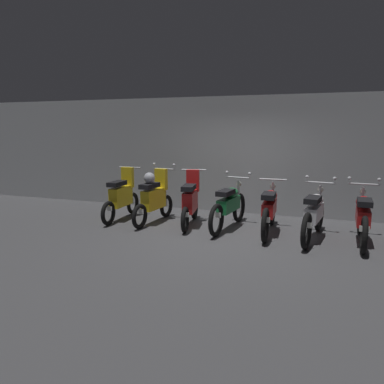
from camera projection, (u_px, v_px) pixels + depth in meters
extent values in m
plane|color=#424244|center=(220.00, 237.00, 7.02)|extent=(80.00, 80.00, 0.00)
cube|color=#9EA0A3|center=(245.00, 155.00, 8.98)|extent=(16.00, 0.30, 2.85)
torus|color=black|center=(133.00, 203.00, 8.94)|extent=(0.10, 0.53, 0.53)
torus|color=black|center=(108.00, 213.00, 7.86)|extent=(0.10, 0.53, 0.53)
cube|color=gold|center=(121.00, 196.00, 8.35)|extent=(0.23, 0.74, 0.44)
cube|color=gold|center=(128.00, 177.00, 8.61)|extent=(0.28, 0.12, 0.48)
cube|color=black|center=(117.00, 184.00, 8.15)|extent=(0.25, 0.52, 0.10)
cylinder|color=#B7BABF|center=(130.00, 167.00, 8.70)|extent=(0.56, 0.05, 0.04)
cylinder|color=#B7BABF|center=(131.00, 187.00, 8.82)|extent=(0.06, 0.15, 0.85)
sphere|color=silver|center=(131.00, 173.00, 8.77)|extent=(0.12, 0.12, 0.12)
cube|color=white|center=(109.00, 209.00, 7.86)|extent=(0.16, 0.01, 0.10)
torus|color=black|center=(166.00, 206.00, 8.60)|extent=(0.14, 0.54, 0.53)
torus|color=black|center=(140.00, 216.00, 7.57)|extent=(0.14, 0.54, 0.53)
cube|color=gold|center=(154.00, 199.00, 8.04)|extent=(0.29, 0.75, 0.44)
cube|color=gold|center=(161.00, 179.00, 8.28)|extent=(0.29, 0.15, 0.48)
cube|color=black|center=(150.00, 186.00, 7.84)|extent=(0.29, 0.54, 0.10)
cylinder|color=#B7BABF|center=(164.00, 169.00, 8.37)|extent=(0.56, 0.09, 0.04)
sphere|color=#B7BABF|center=(154.00, 164.00, 8.46)|extent=(0.07, 0.07, 0.07)
sphere|color=#B7BABF|center=(174.00, 165.00, 8.24)|extent=(0.07, 0.07, 0.07)
cylinder|color=#B7BABF|center=(165.00, 189.00, 8.49)|extent=(0.07, 0.15, 0.85)
sphere|color=silver|center=(165.00, 175.00, 8.44)|extent=(0.12, 0.12, 0.12)
cube|color=white|center=(140.00, 212.00, 7.58)|extent=(0.16, 0.03, 0.10)
sphere|color=#9EA0A8|center=(149.00, 178.00, 7.82)|extent=(0.24, 0.24, 0.24)
torus|color=black|center=(195.00, 208.00, 8.41)|extent=(0.17, 0.54, 0.53)
torus|color=black|center=(185.00, 220.00, 7.29)|extent=(0.17, 0.54, 0.53)
cube|color=red|center=(190.00, 201.00, 7.81)|extent=(0.33, 0.76, 0.44)
cube|color=red|center=(193.00, 180.00, 8.07)|extent=(0.30, 0.16, 0.48)
cube|color=black|center=(189.00, 188.00, 7.59)|extent=(0.32, 0.55, 0.10)
cylinder|color=#B7BABF|center=(194.00, 170.00, 8.17)|extent=(0.56, 0.12, 0.04)
cylinder|color=#B7BABF|center=(194.00, 190.00, 8.29)|extent=(0.08, 0.15, 0.85)
sphere|color=silver|center=(194.00, 176.00, 8.24)|extent=(0.12, 0.12, 0.12)
cube|color=white|center=(185.00, 215.00, 7.30)|extent=(0.16, 0.04, 0.10)
torus|color=black|center=(239.00, 207.00, 8.16)|extent=(0.18, 0.66, 0.65)
torus|color=black|center=(216.00, 220.00, 7.01)|extent=(0.18, 0.66, 0.65)
cube|color=#197238|center=(229.00, 204.00, 7.55)|extent=(0.33, 0.85, 0.28)
ellipsoid|color=#197238|center=(232.00, 193.00, 7.65)|extent=(0.32, 0.47, 0.22)
cube|color=black|center=(226.00, 193.00, 7.35)|extent=(0.31, 0.55, 0.10)
cylinder|color=#B7BABF|center=(238.00, 178.00, 7.95)|extent=(0.56, 0.11, 0.04)
sphere|color=#B7BABF|center=(227.00, 172.00, 8.05)|extent=(0.07, 0.07, 0.07)
sphere|color=#B7BABF|center=(250.00, 174.00, 7.82)|extent=(0.07, 0.07, 0.07)
cylinder|color=#B7BABF|center=(238.00, 194.00, 8.06)|extent=(0.08, 0.17, 0.65)
sphere|color=silver|center=(239.00, 184.00, 8.02)|extent=(0.12, 0.12, 0.12)
cube|color=white|center=(217.00, 215.00, 7.02)|extent=(0.16, 0.03, 0.10)
torus|color=black|center=(272.00, 210.00, 7.86)|extent=(0.10, 0.65, 0.65)
torus|color=black|center=(265.00, 225.00, 6.64)|extent=(0.10, 0.65, 0.65)
cube|color=red|center=(269.00, 208.00, 7.22)|extent=(0.24, 0.84, 0.28)
ellipsoid|color=red|center=(271.00, 196.00, 7.32)|extent=(0.27, 0.45, 0.22)
cube|color=black|center=(269.00, 196.00, 7.00)|extent=(0.25, 0.53, 0.10)
cylinder|color=#B7BABF|center=(273.00, 179.00, 7.64)|extent=(0.56, 0.05, 0.04)
cylinder|color=#B7BABF|center=(272.00, 196.00, 7.75)|extent=(0.06, 0.16, 0.65)
sphere|color=silver|center=(273.00, 186.00, 7.72)|extent=(0.12, 0.12, 0.12)
cube|color=white|center=(266.00, 220.00, 6.65)|extent=(0.16, 0.02, 0.10)
torus|color=black|center=(319.00, 215.00, 7.40)|extent=(0.19, 0.66, 0.65)
torus|color=black|center=(306.00, 231.00, 6.27)|extent=(0.19, 0.66, 0.65)
cube|color=silver|center=(314.00, 213.00, 6.80)|extent=(0.35, 0.86, 0.28)
ellipsoid|color=silver|center=(316.00, 200.00, 6.90)|extent=(0.33, 0.48, 0.22)
cube|color=black|center=(313.00, 200.00, 6.60)|extent=(0.32, 0.55, 0.10)
cylinder|color=#B7BABF|center=(320.00, 183.00, 7.19)|extent=(0.56, 0.13, 0.04)
sphere|color=#B7BABF|center=(307.00, 177.00, 7.30)|extent=(0.07, 0.07, 0.07)
sphere|color=#B7BABF|center=(335.00, 178.00, 7.05)|extent=(0.07, 0.07, 0.07)
cylinder|color=#B7BABF|center=(320.00, 201.00, 7.30)|extent=(0.08, 0.17, 0.65)
sphere|color=silver|center=(320.00, 190.00, 7.26)|extent=(0.12, 0.12, 0.12)
cube|color=white|center=(307.00, 225.00, 6.28)|extent=(0.16, 0.04, 0.10)
torus|color=black|center=(361.00, 218.00, 7.21)|extent=(0.13, 0.65, 0.65)
torus|color=black|center=(364.00, 235.00, 6.02)|extent=(0.13, 0.65, 0.65)
cube|color=red|center=(363.00, 216.00, 6.58)|extent=(0.27, 0.84, 0.28)
ellipsoid|color=red|center=(363.00, 202.00, 6.69)|extent=(0.28, 0.45, 0.22)
cube|color=black|center=(365.00, 202.00, 6.37)|extent=(0.27, 0.53, 0.10)
cylinder|color=#B7BABF|center=(364.00, 184.00, 7.00)|extent=(0.56, 0.07, 0.04)
sphere|color=#B7BABF|center=(349.00, 178.00, 7.08)|extent=(0.07, 0.07, 0.07)
sphere|color=#B7BABF|center=(379.00, 180.00, 6.88)|extent=(0.07, 0.07, 0.07)
cylinder|color=#B7BABF|center=(362.00, 202.00, 7.11)|extent=(0.07, 0.16, 0.65)
sphere|color=silver|center=(363.00, 191.00, 7.07)|extent=(0.12, 0.12, 0.12)
cube|color=white|center=(364.00, 229.00, 6.03)|extent=(0.16, 0.02, 0.10)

